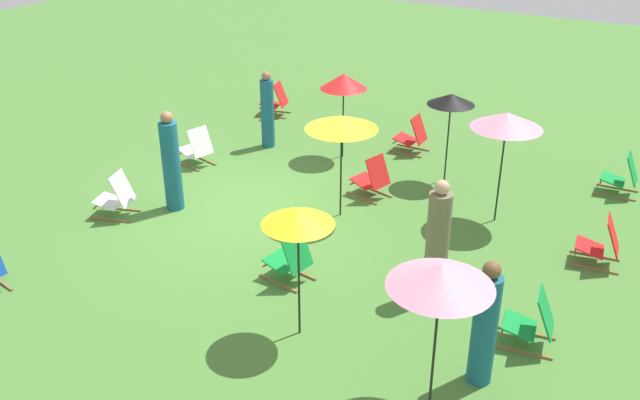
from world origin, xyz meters
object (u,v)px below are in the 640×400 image
umbrella_1 (441,276)px  umbrella_4 (507,121)px  deckchair_3 (290,259)px  person_1 (485,326)px  umbrella_0 (298,216)px  umbrella_5 (344,81)px  deckchair_0 (532,322)px  person_2 (171,164)px  deckchair_7 (276,101)px  person_3 (437,243)px  deckchair_1 (197,148)px  person_0 (267,111)px  deckchair_4 (601,244)px  umbrella_2 (342,122)px  umbrella_3 (451,100)px  deckchair_2 (622,176)px  deckchair_6 (412,136)px  deckchair_9 (372,179)px  deckchair_5 (116,197)px

umbrella_1 → umbrella_4: (-4.94, -0.77, 0.08)m
deckchair_3 → person_1: bearing=85.6°
umbrella_1 → person_1: bearing=154.0°
umbrella_0 → umbrella_5: umbrella_0 is taller
deckchair_0 → umbrella_5: 6.99m
person_2 → umbrella_0: bearing=-59.7°
person_2 → deckchair_7: bearing=71.0°
umbrella_0 → person_3: bearing=146.1°
umbrella_5 → person_1: (5.44, 4.87, -0.87)m
deckchair_1 → person_0: 1.82m
deckchair_4 → person_0: (-1.55, -7.35, 0.44)m
umbrella_5 → person_2: size_ratio=0.98×
person_0 → person_1: (5.15, 6.60, -0.01)m
umbrella_2 → umbrella_3: size_ratio=1.05×
deckchair_2 → umbrella_3: (1.12, -3.13, 1.32)m
person_1 → deckchair_0: bearing=-19.5°
deckchair_6 → umbrella_5: 2.02m
deckchair_1 → deckchair_7: same height
deckchair_0 → deckchair_9: 4.85m
deckchair_1 → person_3: size_ratio=0.46×
umbrella_3 → deckchair_1: bearing=-69.0°
umbrella_0 → umbrella_4: size_ratio=0.95×
deckchair_0 → umbrella_0: 3.38m
umbrella_3 → person_0: bearing=-86.9°
umbrella_1 → umbrella_2: 4.96m
umbrella_5 → person_2: bearing=-22.0°
umbrella_0 → person_3: size_ratio=1.04×
deckchair_9 → umbrella_3: bearing=160.6°
person_0 → person_1: person_0 is taller
deckchair_7 → umbrella_4: (2.76, 6.49, 1.51)m
deckchair_0 → umbrella_3: 5.39m
deckchair_6 → umbrella_0: umbrella_0 is taller
deckchair_9 → person_1: bearing=56.0°
deckchair_9 → umbrella_3: size_ratio=0.48×
deckchair_5 → deckchair_0: bearing=72.4°
umbrella_1 → umbrella_5: (-6.17, -4.52, -0.12)m
umbrella_1 → umbrella_4: bearing=-171.2°
deckchair_4 → umbrella_4: umbrella_4 is taller
umbrella_1 → person_1: umbrella_1 is taller
deckchair_7 → person_2: size_ratio=0.46×
deckchair_4 → person_3: 2.90m
deckchair_0 → umbrella_3: bearing=-155.4°
deckchair_4 → umbrella_5: (-1.85, -5.63, 1.30)m
umbrella_1 → person_0: size_ratio=1.13×
deckchair_3 → umbrella_0: umbrella_0 is taller
deckchair_7 → person_2: 5.41m
deckchair_0 → umbrella_5: size_ratio=0.45×
umbrella_1 → person_3: size_ratio=1.05×
deckchair_5 → person_0: person_0 is taller
deckchair_4 → umbrella_5: size_ratio=0.45×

